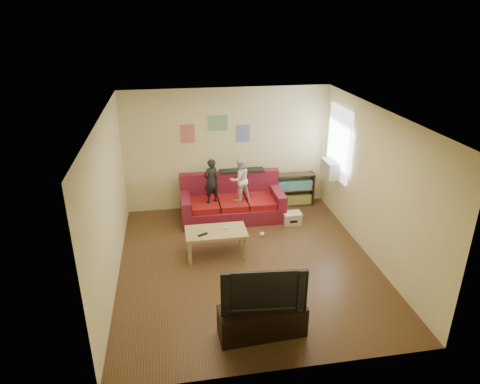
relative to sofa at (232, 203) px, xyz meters
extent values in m
cube|color=brown|center=(0.00, -1.91, -0.33)|extent=(4.50, 5.00, 0.01)
cube|color=white|center=(0.00, -1.91, 2.38)|extent=(4.50, 5.00, 0.01)
cube|color=beige|center=(0.00, 0.60, 1.03)|extent=(4.50, 0.01, 2.70)
cube|color=beige|center=(0.00, -4.41, 1.03)|extent=(4.50, 0.01, 2.70)
cube|color=beige|center=(-2.26, -1.91, 1.03)|extent=(0.01, 5.00, 2.70)
cube|color=beige|center=(2.25, -1.91, 1.03)|extent=(0.01, 5.00, 2.70)
cube|color=maroon|center=(0.00, -0.07, -0.16)|extent=(2.18, 0.98, 0.33)
cube|color=maroon|center=(0.00, 0.32, 0.31)|extent=(2.18, 0.20, 0.60)
cube|color=maroon|center=(-1.00, -0.07, 0.14)|extent=(0.20, 0.98, 0.27)
cube|color=maroon|center=(0.99, -0.07, 0.14)|extent=(0.20, 0.98, 0.27)
cube|color=maroon|center=(-0.60, -0.15, 0.07)|extent=(0.57, 0.74, 0.13)
cube|color=maroon|center=(0.00, -0.15, 0.07)|extent=(0.57, 0.74, 0.13)
cube|color=maroon|center=(0.59, -0.15, 0.07)|extent=(0.57, 0.74, 0.13)
cube|color=black|center=(0.27, 0.32, 0.62)|extent=(0.98, 0.24, 0.04)
imported|color=black|center=(-0.45, -0.17, 0.61)|extent=(0.41, 0.35, 0.95)
imported|color=white|center=(0.15, -0.17, 0.60)|extent=(0.55, 0.49, 0.94)
cube|color=tan|center=(-0.52, -1.52, 0.15)|extent=(1.11, 0.61, 0.06)
cylinder|color=tan|center=(-1.01, -1.77, -0.10)|extent=(0.07, 0.07, 0.44)
cylinder|color=tan|center=(-0.02, -1.77, -0.10)|extent=(0.07, 0.07, 0.44)
cylinder|color=tan|center=(-1.01, -1.28, -0.10)|extent=(0.07, 0.07, 0.44)
cylinder|color=tan|center=(-0.02, -1.28, -0.10)|extent=(0.07, 0.07, 0.44)
cube|color=black|center=(-0.77, -1.64, 0.19)|extent=(0.19, 0.13, 0.02)
cube|color=white|center=(-0.32, -1.47, 0.19)|extent=(0.14, 0.06, 0.03)
cube|color=#43311D|center=(1.04, 0.39, 0.05)|extent=(0.03, 0.28, 0.75)
cube|color=#43311D|center=(1.95, 0.39, 0.05)|extent=(0.03, 0.28, 0.75)
cube|color=#43311D|center=(1.49, 0.39, -0.31)|extent=(0.93, 0.28, 0.03)
cube|color=#43311D|center=(1.49, 0.39, 0.41)|extent=(0.93, 0.28, 0.03)
cube|color=#43311D|center=(1.49, 0.39, 0.05)|extent=(0.88, 0.28, 0.02)
cube|color=olive|center=(1.49, 0.39, -0.18)|extent=(0.82, 0.24, 0.22)
cube|color=teal|center=(1.49, 0.39, 0.17)|extent=(0.82, 0.24, 0.22)
cube|color=white|center=(2.22, -0.26, 1.32)|extent=(0.04, 1.08, 1.48)
cube|color=#B7B2A3|center=(2.10, -0.26, 0.76)|extent=(0.28, 0.55, 0.35)
cube|color=#D87266|center=(-0.85, 0.58, 1.43)|extent=(0.30, 0.01, 0.40)
cube|color=#72B27F|center=(-0.20, 0.58, 1.63)|extent=(0.42, 0.01, 0.32)
cube|color=#727FCC|center=(0.35, 0.58, 1.38)|extent=(0.30, 0.01, 0.38)
cube|color=#F4DBC8|center=(1.20, -0.56, -0.22)|extent=(0.36, 0.27, 0.21)
cube|color=#F4DBC8|center=(1.20, -0.56, -0.09)|extent=(0.37, 0.28, 0.04)
cube|color=black|center=(1.20, -0.70, -0.21)|extent=(0.16, 0.00, 0.05)
cube|color=black|center=(-0.13, -3.72, -0.10)|extent=(1.23, 0.47, 0.45)
imported|color=black|center=(-0.13, -3.72, 0.46)|extent=(1.15, 0.25, 0.66)
sphere|color=white|center=(0.46, -0.99, -0.28)|extent=(0.09, 0.09, 0.09)
camera|label=1|loc=(-1.22, -8.33, 3.88)|focal=32.00mm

